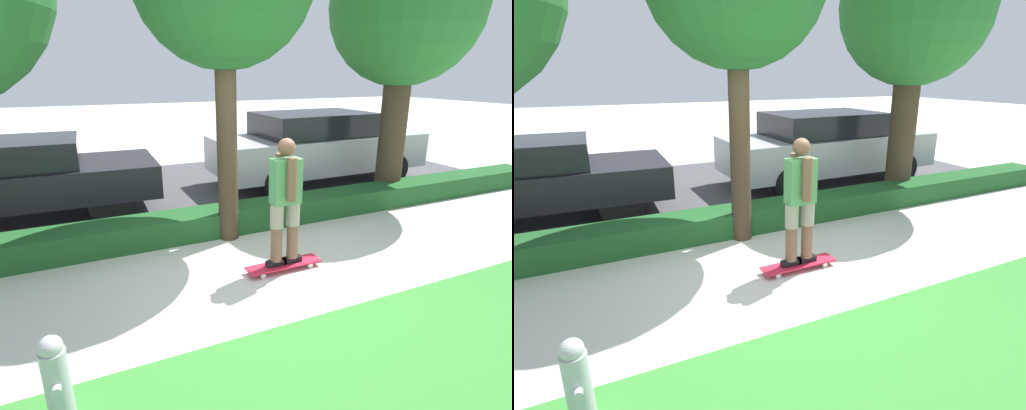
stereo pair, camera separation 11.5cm
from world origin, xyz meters
TOP-DOWN VIEW (x-y plane):
  - ground_plane at (0.00, 0.00)m, footprint 60.00×60.00m
  - street_asphalt at (0.00, 4.20)m, footprint 14.15×5.00m
  - hedge_row at (0.00, 1.60)m, footprint 14.15×0.60m
  - skateboard at (0.22, 0.05)m, footprint 0.99×0.24m
  - skater_person at (0.22, 0.05)m, footprint 0.48×0.41m
  - tree_far at (3.58, 1.94)m, footprint 2.67×2.67m
  - parked_car_front at (-3.03, 3.50)m, footprint 4.64×1.90m
  - parked_car_middle at (2.97, 3.61)m, footprint 4.76×1.98m
  - fire_hydrant at (-2.32, -1.32)m, footprint 0.18×0.29m

SIDE VIEW (x-z plane):
  - ground_plane at x=0.00m, z-range 0.00..0.00m
  - street_asphalt at x=0.00m, z-range 0.00..0.01m
  - skateboard at x=0.22m, z-range 0.03..0.11m
  - hedge_row at x=0.00m, z-range 0.00..0.38m
  - fire_hydrant at x=-2.32m, z-range 0.00..0.70m
  - parked_car_front at x=-3.03m, z-range 0.06..1.42m
  - parked_car_middle at x=2.97m, z-range 0.04..1.60m
  - skater_person at x=0.22m, z-range 0.14..1.72m
  - tree_far at x=3.58m, z-range 0.99..5.79m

